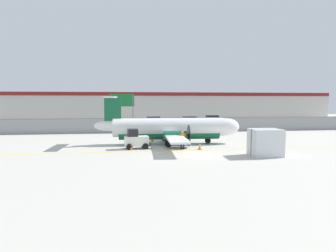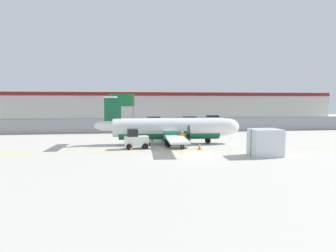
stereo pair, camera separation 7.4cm
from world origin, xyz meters
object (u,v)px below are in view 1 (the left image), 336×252
object	(u,v)px
baggage_tug	(136,140)
traffic_cone_far_left	(152,139)
cargo_container	(265,142)
parked_car_3	(190,121)
traffic_cone_near_right	(200,146)
parked_car_0	(73,124)
parked_car_2	(153,121)
parked_car_4	(213,119)
ground_crew_worker	(182,139)
traffic_cone_near_left	(131,147)
highway_sign	(122,103)
commuter_airplane	(172,129)
parked_car_1	(111,123)

from	to	relation	value
baggage_tug	traffic_cone_far_left	world-z (taller)	baggage_tug
cargo_container	parked_car_3	world-z (taller)	cargo_container
traffic_cone_far_left	parked_car_3	world-z (taller)	parked_car_3
traffic_cone_near_right	traffic_cone_far_left	xyz separation A→B (m)	(-3.85, 6.07, 0.00)
parked_car_0	parked_car_2	size ratio (longest dim) A/B	0.99
parked_car_4	parked_car_3	bearing A→B (deg)	-147.46
ground_crew_worker	traffic_cone_near_left	size ratio (longest dim) A/B	2.66
traffic_cone_near_right	parked_car_0	bearing A→B (deg)	124.43
baggage_tug	highway_sign	xyz separation A→B (m)	(-1.43, 16.38, 3.28)
parked_car_2	parked_car_4	world-z (taller)	same
ground_crew_worker	cargo_container	world-z (taller)	cargo_container
commuter_airplane	ground_crew_worker	distance (m)	3.53
parked_car_3	highway_sign	bearing A→B (deg)	-148.39
baggage_tug	traffic_cone_far_left	distance (m)	5.16
ground_crew_worker	cargo_container	xyz separation A→B (m)	(6.05, -4.38, 0.15)
traffic_cone_near_right	parked_car_4	distance (m)	32.33
parked_car_4	highway_sign	bearing A→B (deg)	-148.00
baggage_tug	parked_car_4	bearing A→B (deg)	54.72
parked_car_3	baggage_tug	bearing A→B (deg)	-117.37
parked_car_2	highway_sign	distance (m)	11.17
parked_car_3	parked_car_4	world-z (taller)	same
parked_car_3	parked_car_4	xyz separation A→B (m)	(5.49, 4.09, 0.00)
ground_crew_worker	highway_sign	xyz separation A→B (m)	(-5.72, 17.18, 3.19)
parked_car_3	parked_car_4	distance (m)	6.84
commuter_airplane	ground_crew_worker	bearing A→B (deg)	-79.84
ground_crew_worker	parked_car_4	bearing A→B (deg)	-7.44
traffic_cone_near_right	parked_car_4	world-z (taller)	parked_car_4
traffic_cone_near_right	parked_car_0	distance (m)	26.28
commuter_airplane	highway_sign	xyz separation A→B (m)	(-5.27, 13.74, 2.54)
traffic_cone_near_right	highway_sign	bearing A→B (deg)	112.27
traffic_cone_near_right	parked_car_3	xyz separation A→B (m)	(4.92, 26.52, 0.58)
ground_crew_worker	parked_car_1	bearing A→B (deg)	32.30
parked_car_3	highway_sign	xyz separation A→B (m)	(-12.17, -8.81, 3.24)
parked_car_1	parked_car_2	size ratio (longest dim) A/B	1.00
traffic_cone_far_left	traffic_cone_near_left	bearing A→B (deg)	-114.27
traffic_cone_near_left	parked_car_4	size ratio (longest dim) A/B	0.15
parked_car_2	highway_sign	xyz separation A→B (m)	(-5.37, -9.24, 3.24)
ground_crew_worker	parked_car_2	world-z (taller)	same
parked_car_4	commuter_airplane	bearing A→B (deg)	-119.08
parked_car_4	parked_car_1	bearing A→B (deg)	-164.40
parked_car_0	parked_car_3	world-z (taller)	same
parked_car_1	parked_car_2	xyz separation A→B (m)	(7.19, 3.33, 0.00)
parked_car_1	baggage_tug	bearing A→B (deg)	91.42
traffic_cone_far_left	parked_car_2	bearing A→B (deg)	84.61
traffic_cone_far_left	parked_car_0	bearing A→B (deg)	125.20
cargo_container	parked_car_0	bearing A→B (deg)	129.14
ground_crew_worker	traffic_cone_near_right	size ratio (longest dim) A/B	2.66
commuter_airplane	traffic_cone_near_left	world-z (taller)	commuter_airplane
traffic_cone_near_left	baggage_tug	bearing A→B (deg)	54.99
parked_car_2	ground_crew_worker	bearing A→B (deg)	84.36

